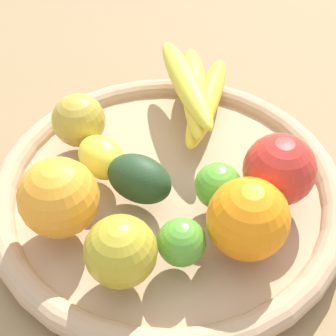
{
  "coord_description": "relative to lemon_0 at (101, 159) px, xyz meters",
  "views": [
    {
      "loc": [
        0.07,
        -0.39,
        0.47
      ],
      "look_at": [
        0.0,
        0.0,
        0.06
      ],
      "focal_mm": 54.3,
      "sensor_mm": 36.0,
      "label": 1
    }
  ],
  "objects": [
    {
      "name": "basket",
      "position": [
        0.08,
        0.0,
        -0.04
      ],
      "size": [
        0.41,
        0.41,
        0.04
      ],
      "color": "tan",
      "rests_on": "ground_plane"
    },
    {
      "name": "orange_1",
      "position": [
        0.17,
        -0.07,
        0.02
      ],
      "size": [
        0.11,
        0.11,
        0.08
      ],
      "primitive_type": "sphere",
      "rotation": [
        0.0,
        0.0,
        2.69
      ],
      "color": "orange",
      "rests_on": "basket"
    },
    {
      "name": "orange_0",
      "position": [
        -0.02,
        -0.08,
        0.02
      ],
      "size": [
        0.09,
        0.09,
        0.08
      ],
      "primitive_type": "sphere",
      "rotation": [
        0.0,
        0.0,
        2.99
      ],
      "color": "orange",
      "rests_on": "basket"
    },
    {
      "name": "avocado",
      "position": [
        0.05,
        -0.02,
        0.0
      ],
      "size": [
        0.09,
        0.07,
        0.05
      ],
      "primitive_type": "ellipsoid",
      "rotation": [
        0.0,
        0.0,
        5.94
      ],
      "color": "#213C1F",
      "rests_on": "basket"
    },
    {
      "name": "lime_0",
      "position": [
        0.11,
        -0.1,
        0.0
      ],
      "size": [
        0.07,
        0.07,
        0.05
      ],
      "primitive_type": "sphere",
      "rotation": [
        0.0,
        0.0,
        5.75
      ],
      "color": "#529C2F",
      "rests_on": "basket"
    },
    {
      "name": "banana_bunch",
      "position": [
        0.09,
        0.13,
        0.01
      ],
      "size": [
        0.11,
        0.19,
        0.06
      ],
      "color": "yellow",
      "rests_on": "basket"
    },
    {
      "name": "lemon_0",
      "position": [
        0.0,
        0.0,
        0.0
      ],
      "size": [
        0.08,
        0.07,
        0.05
      ],
      "primitive_type": "ellipsoid",
      "rotation": [
        0.0,
        0.0,
        5.67
      ],
      "color": "yellow",
      "rests_on": "basket"
    },
    {
      "name": "ground_plane",
      "position": [
        0.08,
        0.0,
        -0.07
      ],
      "size": [
        2.4,
        2.4,
        0.0
      ],
      "primitive_type": "plane",
      "color": "olive",
      "rests_on": "ground"
    },
    {
      "name": "apple_1",
      "position": [
        0.2,
        -0.0,
        0.02
      ],
      "size": [
        0.11,
        0.11,
        0.08
      ],
      "primitive_type": "sphere",
      "rotation": [
        0.0,
        0.0,
        0.7
      ],
      "color": "red",
      "rests_on": "basket"
    },
    {
      "name": "apple_0",
      "position": [
        0.05,
        -0.13,
        0.01
      ],
      "size": [
        0.09,
        0.09,
        0.07
      ],
      "primitive_type": "sphere",
      "rotation": [
        0.0,
        0.0,
        4.37
      ],
      "color": "gold",
      "rests_on": "basket"
    },
    {
      "name": "lime_1",
      "position": [
        0.13,
        -0.02,
        0.0
      ],
      "size": [
        0.07,
        0.07,
        0.05
      ],
      "primitive_type": "sphere",
      "rotation": [
        0.0,
        0.0,
        2.49
      ],
      "color": "#55A92F",
      "rests_on": "basket"
    },
    {
      "name": "apple_2",
      "position": [
        -0.04,
        0.05,
        0.01
      ],
      "size": [
        0.09,
        0.09,
        0.06
      ],
      "primitive_type": "sphere",
      "rotation": [
        0.0,
        0.0,
        0.48
      ],
      "color": "gold",
      "rests_on": "basket"
    }
  ]
}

